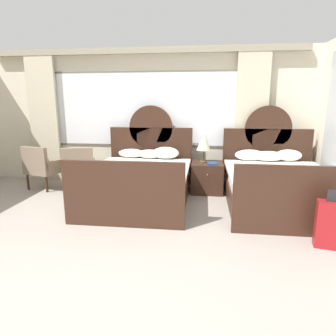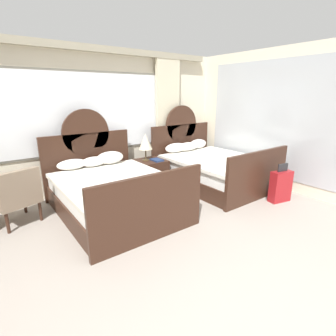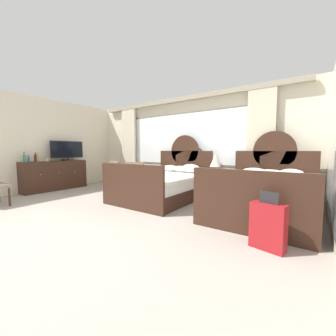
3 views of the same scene
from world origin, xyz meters
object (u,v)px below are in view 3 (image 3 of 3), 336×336
bottle_soda_green (24,158)px  armchair_by_window_centre (120,173)px  book_on_nightstand (219,177)px  bed_near_window (164,185)px  dresser_minibar (55,175)px  table_lamp_on_nightstand (216,160)px  nightstand_between_beds (217,188)px  armchair_by_window_left (137,175)px  suitcase_on_floor (268,226)px  cup_on_dresser (47,160)px  bed_near_mirror (264,196)px  bottle_wine_dark (36,158)px  bottle_spirit_blue (28,159)px  bottle_liquor_amber (37,159)px  tv_flatscreen (67,150)px

bottle_soda_green → armchair_by_window_centre: bearing=59.8°
book_on_nightstand → bed_near_window: bearing=-157.3°
dresser_minibar → table_lamp_on_nightstand: bearing=19.8°
nightstand_between_beds → armchair_by_window_left: bearing=-175.6°
dresser_minibar → armchair_by_window_centre: size_ratio=2.13×
bed_near_window → nightstand_between_beds: (1.12, 0.62, -0.07)m
nightstand_between_beds → suitcase_on_floor: 2.47m
table_lamp_on_nightstand → bottle_soda_green: bearing=-151.3°
cup_on_dresser → bed_near_mirror: bearing=11.6°
bed_near_window → book_on_nightstand: 1.33m
nightstand_between_beds → suitcase_on_floor: size_ratio=0.86×
armchair_by_window_centre → dresser_minibar: bearing=-133.9°
table_lamp_on_nightstand → bottle_wine_dark: size_ratio=2.12×
bottle_spirit_blue → bottle_liquor_amber: size_ratio=0.91×
nightstand_between_beds → tv_flatscreen: 4.67m
bottle_soda_green → armchair_by_window_left: (1.99, 2.15, -0.52)m
cup_on_dresser → suitcase_on_floor: 5.89m
bottle_soda_green → tv_flatscreen: bearing=91.3°
bed_near_mirror → suitcase_on_floor: bearing=-77.9°
tv_flatscreen → cup_on_dresser: 0.67m
dresser_minibar → bottle_spirit_blue: bottle_spirit_blue is taller
bed_near_mirror → bottle_liquor_amber: bed_near_mirror is taller
bed_near_window → bottle_spirit_blue: bed_near_window is taller
table_lamp_on_nightstand → tv_flatscreen: (-4.36, -1.18, 0.24)m
bed_near_mirror → bottle_spirit_blue: size_ratio=10.75×
dresser_minibar → armchair_by_window_left: size_ratio=2.13×
nightstand_between_beds → bottle_spirit_blue: 5.01m
bed_near_mirror → nightstand_between_beds: size_ratio=3.66×
bottle_wine_dark → book_on_nightstand: bearing=23.5°
book_on_nightstand → cup_on_dresser: 4.82m
bed_near_mirror → bottle_spirit_blue: 5.82m
book_on_nightstand → tv_flatscreen: tv_flatscreen is taller
bottle_liquor_amber → table_lamp_on_nightstand: bearing=25.6°
armchair_by_window_left → bottle_wine_dark: bearing=-136.7°
bed_near_window → bottle_wine_dark: 3.65m
bed_near_mirror → suitcase_on_floor: bed_near_mirror is taller
bed_near_window → bed_near_mirror: same height
table_lamp_on_nightstand → armchair_by_window_left: bearing=-174.5°
nightstand_between_beds → cup_on_dresser: size_ratio=5.48×
table_lamp_on_nightstand → armchair_by_window_centre: 3.13m
bottle_liquor_amber → armchair_by_window_centre: bearing=56.2°
bottle_spirit_blue → armchair_by_window_left: bottle_spirit_blue is taller
bed_near_window → bottle_soda_green: bearing=-152.4°
bed_near_mirror → bottle_wine_dark: (-5.53, -1.45, 0.62)m
book_on_nightstand → suitcase_on_floor: size_ratio=0.38×
bed_near_mirror → bottle_wine_dark: bearing=-165.3°
dresser_minibar → suitcase_on_floor: size_ratio=2.59×
bed_near_window → bottle_spirit_blue: bearing=-154.1°
bottle_soda_green → bottle_wine_dark: (-0.00, 0.27, -0.01)m
table_lamp_on_nightstand → book_on_nightstand: table_lamp_on_nightstand is taller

